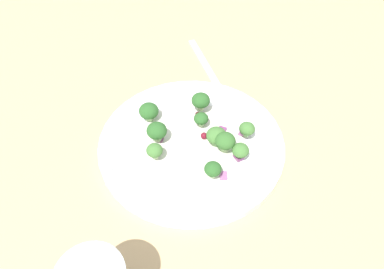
{
  "coord_description": "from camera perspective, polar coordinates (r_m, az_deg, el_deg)",
  "views": [
    {
      "loc": [
        -35.39,
        4.7,
        43.55
      ],
      "look_at": [
        0.57,
        -0.08,
        2.7
      ],
      "focal_mm": 35.51,
      "sensor_mm": 36.0,
      "label": 1
    }
  ],
  "objects": [
    {
      "name": "ground_plane",
      "position": [
        0.57,
        -0.01,
        -2.9
      ],
      "size": [
        180.0,
        180.0,
        2.0
      ],
      "primitive_type": "cube",
      "color": "tan"
    },
    {
      "name": "plate",
      "position": [
        0.56,
        -0.0,
        -1.25
      ],
      "size": [
        27.3,
        27.3,
        1.7
      ],
      "color": "white",
      "rests_on": "ground_plane"
    },
    {
      "name": "dressing_pool",
      "position": [
        0.56,
        0.0,
        -0.96
      ],
      "size": [
        15.83,
        15.83,
        0.2
      ],
      "primitive_type": "cylinder",
      "color": "white",
      "rests_on": "plate"
    },
    {
      "name": "broccoli_floret_0",
      "position": [
        0.5,
        3.16,
        -5.23
      ],
      "size": [
        2.33,
        2.33,
        2.35
      ],
      "color": "#ADD18E",
      "rests_on": "plate"
    },
    {
      "name": "broccoli_floret_1",
      "position": [
        0.53,
        5.01,
        -1.01
      ],
      "size": [
        2.89,
        2.89,
        2.93
      ],
      "color": "#ADD18E",
      "rests_on": "plate"
    },
    {
      "name": "broccoli_floret_2",
      "position": [
        0.52,
        -5.65,
        -2.42
      ],
      "size": [
        2.27,
        2.27,
        2.3
      ],
      "color": "#ADD18E",
      "rests_on": "plate"
    },
    {
      "name": "broccoli_floret_3",
      "position": [
        0.54,
        3.69,
        -0.21
      ],
      "size": [
        2.92,
        2.92,
        2.95
      ],
      "color": "#8EB77A",
      "rests_on": "plate"
    },
    {
      "name": "broccoli_floret_4",
      "position": [
        0.58,
        -6.5,
        3.48
      ],
      "size": [
        3.0,
        3.0,
        3.04
      ],
      "color": "#ADD18E",
      "rests_on": "plate"
    },
    {
      "name": "broccoli_floret_5",
      "position": [
        0.56,
        1.38,
        2.37
      ],
      "size": [
        2.17,
        2.17,
        2.2
      ],
      "color": "#9EC684",
      "rests_on": "plate"
    },
    {
      "name": "broccoli_floret_6",
      "position": [
        0.55,
        8.15,
        1.2
      ],
      "size": [
        2.31,
        2.31,
        2.33
      ],
      "color": "#8EB77A",
      "rests_on": "plate"
    },
    {
      "name": "broccoli_floret_7",
      "position": [
        0.54,
        -5.31,
        0.52
      ],
      "size": [
        2.92,
        2.92,
        2.96
      ],
      "color": "#9EC684",
      "rests_on": "plate"
    },
    {
      "name": "broccoli_floret_8",
      "position": [
        0.58,
        1.32,
        5.09
      ],
      "size": [
        2.84,
        2.84,
        2.88
      ],
      "color": "#ADD18E",
      "rests_on": "plate"
    },
    {
      "name": "broccoli_floret_9",
      "position": [
        0.53,
        7.29,
        -2.42
      ],
      "size": [
        2.37,
        2.37,
        2.4
      ],
      "color": "#8EB77A",
      "rests_on": "plate"
    },
    {
      "name": "cranberry_0",
      "position": [
        0.59,
        0.88,
        3.04
      ],
      "size": [
        0.84,
        0.84,
        0.84
      ],
      "primitive_type": "sphere",
      "color": "#4C0A14",
      "rests_on": "plate"
    },
    {
      "name": "cranberry_1",
      "position": [
        0.54,
        -5.46,
        -2.17
      ],
      "size": [
        0.98,
        0.98,
        0.98
      ],
      "primitive_type": "sphere",
      "color": "maroon",
      "rests_on": "plate"
    },
    {
      "name": "cranberry_2",
      "position": [
        0.56,
        1.81,
        -0.19
      ],
      "size": [
        0.99,
        0.99,
        0.99
      ],
      "primitive_type": "sphere",
      "color": "maroon",
      "rests_on": "plate"
    },
    {
      "name": "cranberry_3",
      "position": [
        0.57,
        1.24,
        2.17
      ],
      "size": [
        0.76,
        0.76,
        0.76
      ],
      "primitive_type": "sphere",
      "color": "maroon",
      "rests_on": "plate"
    },
    {
      "name": "onion_bit_0",
      "position": [
        0.54,
        7.01,
        -3.33
      ],
      "size": [
        1.64,
        1.51,
        0.49
      ],
      "primitive_type": "cube",
      "rotation": [
        0.0,
        0.0,
        0.41
      ],
      "color": "#843D75",
      "rests_on": "plate"
    },
    {
      "name": "onion_bit_1",
      "position": [
        0.52,
        4.73,
        -6.18
      ],
      "size": [
        1.4,
        1.14,
        0.38
      ],
      "primitive_type": "cube",
      "rotation": [
        0.0,
        0.0,
        1.45
      ],
      "color": "#A35B93",
      "rests_on": "plate"
    },
    {
      "name": "onion_bit_2",
      "position": [
        0.57,
        4.51,
        0.61
      ],
      "size": [
        1.66,
        1.63,
        0.52
      ],
      "primitive_type": "cube",
      "rotation": [
        0.0,
        0.0,
        2.61
      ],
      "color": "#843D75",
      "rests_on": "plate"
    },
    {
      "name": "onion_bit_3",
      "position": [
        0.56,
        -4.78,
        -0.83
      ],
      "size": [
        1.15,
        1.11,
        0.38
      ],
      "primitive_type": "cube",
      "rotation": [
        0.0,
        0.0,
        1.14
      ],
      "color": "#843D75",
      "rests_on": "plate"
    },
    {
      "name": "onion_bit_4",
      "position": [
        0.57,
        7.69,
        0.37
      ],
      "size": [
        1.69,
        1.61,
        0.44
      ],
      "primitive_type": "cube",
      "rotation": [
        0.0,
        0.0,
        2.62
      ],
      "color": "#A35B93",
      "rests_on": "plate"
    },
    {
      "name": "fork",
      "position": [
        0.69,
        2.76,
        9.27
      ],
      "size": [
        18.6,
        5.38,
        0.5
      ],
      "color": "silver",
      "rests_on": "ground_plane"
    }
  ]
}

